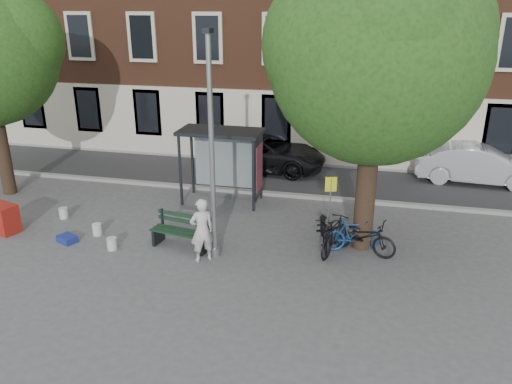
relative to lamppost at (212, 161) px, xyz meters
The scene contains 21 objects.
ground 2.78m from the lamppost, ahead, with size 90.00×90.00×0.00m, color #4C4C4F.
road 7.53m from the lamppost, 90.00° to the left, with size 40.00×4.00×0.01m, color #28282B.
curb_near 5.69m from the lamppost, 90.00° to the left, with size 40.00×0.25×0.12m, color gray.
curb_far 9.40m from the lamppost, 90.00° to the left, with size 40.00×0.25×0.12m, color gray.
lamppost is the anchor object (origin of this frame).
tree_right 5.10m from the lamppost, 19.03° to the left, with size 5.76×5.60×8.20m.
bus_shelter 4.24m from the lamppost, 98.43° to the left, with size 2.85×1.45×2.62m.
painter 1.92m from the lamppost, 125.32° to the right, with size 0.66×0.44×1.82m, color silver.
bench 2.61m from the lamppost, 164.05° to the left, with size 1.89×0.87×0.94m.
bike_a 4.73m from the lamppost, 15.46° to the left, with size 0.69×1.97×1.04m, color black.
bike_b 4.54m from the lamppost, 17.80° to the left, with size 0.46×1.65×0.99m, color navy.
bike_c 3.93m from the lamppost, 24.12° to the left, with size 0.71×2.03×1.07m, color black.
bike_d 4.06m from the lamppost, 16.11° to the left, with size 0.50×1.78×1.07m, color black.
car_dark 8.23m from the lamppost, 92.68° to the left, with size 2.44×5.28×1.47m, color black.
car_silver 11.80m from the lamppost, 45.09° to the left, with size 1.63×4.69×1.54m, color #B6B9BF.
red_stand 7.23m from the lamppost, behind, with size 0.90×0.60×0.90m, color maroon.
blue_crate 5.28m from the lamppost, behind, with size 0.55×0.40×0.20m, color navy.
bucket_a 6.39m from the lamppost, 166.46° to the left, with size 0.28×0.28×0.36m, color silver.
bucket_b 3.99m from the lamppost, behind, with size 0.28×0.28×0.36m, color silver.
bucket_c 4.73m from the lamppost, behind, with size 0.28×0.28×0.36m, color silver.
notice_sign 3.76m from the lamppost, 31.29° to the left, with size 0.34×0.11×1.96m.
Camera 1 is at (3.98, -11.95, 6.65)m, focal length 35.00 mm.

